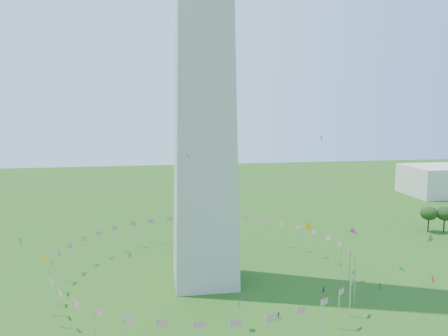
# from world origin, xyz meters

# --- Properties ---
(flag_ring) EXTENTS (80.24, 80.24, 9.00)m
(flag_ring) POSITION_xyz_m (-0.00, 50.00, 4.50)
(flag_ring) COLOR silver
(flag_ring) RESTS_ON ground
(kites_aloft) EXTENTS (105.17, 68.22, 36.31)m
(kites_aloft) POSITION_xyz_m (15.96, 19.79, 22.01)
(kites_aloft) COLOR #CC2699
(kites_aloft) RESTS_ON ground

